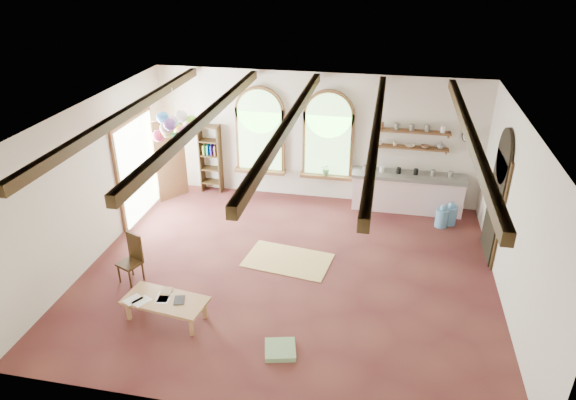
% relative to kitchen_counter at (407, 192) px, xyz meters
% --- Properties ---
extents(floor, '(8.00, 8.00, 0.00)m').
position_rel_kitchen_counter_xyz_m(floor, '(-2.30, -3.20, -0.48)').
color(floor, brown).
rests_on(floor, ground).
extents(ceiling_beams, '(6.20, 6.80, 0.18)m').
position_rel_kitchen_counter_xyz_m(ceiling_beams, '(-2.30, -3.20, 2.62)').
color(ceiling_beams, '#3E2A13').
rests_on(ceiling_beams, ceiling).
extents(window_left, '(1.30, 0.28, 2.20)m').
position_rel_kitchen_counter_xyz_m(window_left, '(-3.70, 0.23, 1.16)').
color(window_left, brown).
rests_on(window_left, floor).
extents(window_right, '(1.30, 0.28, 2.20)m').
position_rel_kitchen_counter_xyz_m(window_right, '(-2.00, 0.23, 1.16)').
color(window_right, brown).
rests_on(window_right, floor).
extents(left_doorway, '(0.10, 1.90, 2.50)m').
position_rel_kitchen_counter_xyz_m(left_doorway, '(-6.25, -1.40, 0.67)').
color(left_doorway, brown).
rests_on(left_doorway, floor).
extents(right_doorway, '(0.10, 1.30, 2.40)m').
position_rel_kitchen_counter_xyz_m(right_doorway, '(1.65, -1.70, 0.62)').
color(right_doorway, black).
rests_on(right_doorway, floor).
extents(kitchen_counter, '(2.68, 0.62, 0.94)m').
position_rel_kitchen_counter_xyz_m(kitchen_counter, '(0.00, 0.00, 0.00)').
color(kitchen_counter, '#F5CFD1').
rests_on(kitchen_counter, floor).
extents(wall_shelf_lower, '(1.70, 0.24, 0.04)m').
position_rel_kitchen_counter_xyz_m(wall_shelf_lower, '(0.00, 0.18, 1.07)').
color(wall_shelf_lower, brown).
rests_on(wall_shelf_lower, wall_back).
extents(wall_shelf_upper, '(1.70, 0.24, 0.04)m').
position_rel_kitchen_counter_xyz_m(wall_shelf_upper, '(0.00, 0.18, 1.47)').
color(wall_shelf_upper, brown).
rests_on(wall_shelf_upper, wall_back).
extents(wall_clock, '(0.32, 0.04, 0.32)m').
position_rel_kitchen_counter_xyz_m(wall_clock, '(1.25, 0.25, 1.42)').
color(wall_clock, black).
rests_on(wall_clock, wall_back).
extents(bookshelf, '(0.53, 0.32, 1.80)m').
position_rel_kitchen_counter_xyz_m(bookshelf, '(-5.00, 0.12, 0.42)').
color(bookshelf, '#3E2A13').
rests_on(bookshelf, floor).
extents(coffee_table, '(1.51, 0.85, 0.41)m').
position_rel_kitchen_counter_xyz_m(coffee_table, '(-4.10, -5.00, -0.11)').
color(coffee_table, '#B37C52').
rests_on(coffee_table, floor).
extents(side_chair, '(0.51, 0.51, 0.98)m').
position_rel_kitchen_counter_xyz_m(side_chair, '(-5.21, -4.07, -0.19)').
color(side_chair, '#3E2A13').
rests_on(side_chair, floor).
extents(floor_mat, '(1.86, 1.30, 0.02)m').
position_rel_kitchen_counter_xyz_m(floor_mat, '(-2.39, -2.80, -0.47)').
color(floor_mat, tan).
rests_on(floor_mat, floor).
extents(floor_cushion, '(0.59, 0.59, 0.08)m').
position_rel_kitchen_counter_xyz_m(floor_cushion, '(-2.00, -5.42, -0.43)').
color(floor_cushion, '#759C6B').
rests_on(floor_cushion, floor).
extents(water_jug_a, '(0.29, 0.29, 0.56)m').
position_rel_kitchen_counter_xyz_m(water_jug_a, '(0.80, -0.70, -0.24)').
color(water_jug_a, '#5B96C3').
rests_on(water_jug_a, floor).
extents(water_jug_b, '(0.29, 0.29, 0.57)m').
position_rel_kitchen_counter_xyz_m(water_jug_b, '(1.00, -0.54, -0.23)').
color(water_jug_b, '#5B96C3').
rests_on(water_jug_b, floor).
extents(balloon_cluster, '(0.90, 0.96, 1.16)m').
position_rel_kitchen_counter_xyz_m(balloon_cluster, '(-5.06, -1.70, 1.86)').
color(balloon_cluster, silver).
rests_on(balloon_cluster, floor).
extents(table_book, '(0.20, 0.28, 0.02)m').
position_rel_kitchen_counter_xyz_m(table_book, '(-4.26, -4.80, -0.06)').
color(table_book, olive).
rests_on(table_book, coffee_table).
extents(tablet, '(0.24, 0.29, 0.01)m').
position_rel_kitchen_counter_xyz_m(tablet, '(-3.86, -4.98, -0.06)').
color(tablet, black).
rests_on(tablet, coffee_table).
extents(potted_plant_left, '(0.27, 0.23, 0.30)m').
position_rel_kitchen_counter_xyz_m(potted_plant_left, '(-3.70, 0.12, 0.37)').
color(potted_plant_left, '#598C4C').
rests_on(potted_plant_left, window_left).
extents(potted_plant_right, '(0.27, 0.23, 0.30)m').
position_rel_kitchen_counter_xyz_m(potted_plant_right, '(-2.00, 0.12, 0.37)').
color(potted_plant_right, '#598C4C').
rests_on(potted_plant_right, window_right).
extents(shelf_cup_a, '(0.12, 0.10, 0.10)m').
position_rel_kitchen_counter_xyz_m(shelf_cup_a, '(-0.75, 0.18, 1.14)').
color(shelf_cup_a, white).
rests_on(shelf_cup_a, wall_shelf_lower).
extents(shelf_cup_b, '(0.10, 0.10, 0.09)m').
position_rel_kitchen_counter_xyz_m(shelf_cup_b, '(-0.40, 0.18, 1.14)').
color(shelf_cup_b, beige).
rests_on(shelf_cup_b, wall_shelf_lower).
extents(shelf_bowl_a, '(0.22, 0.22, 0.05)m').
position_rel_kitchen_counter_xyz_m(shelf_bowl_a, '(-0.05, 0.18, 1.12)').
color(shelf_bowl_a, beige).
rests_on(shelf_bowl_a, wall_shelf_lower).
extents(shelf_bowl_b, '(0.20, 0.20, 0.06)m').
position_rel_kitchen_counter_xyz_m(shelf_bowl_b, '(0.30, 0.18, 1.12)').
color(shelf_bowl_b, '#8C664C').
rests_on(shelf_bowl_b, wall_shelf_lower).
extents(shelf_vase, '(0.18, 0.18, 0.19)m').
position_rel_kitchen_counter_xyz_m(shelf_vase, '(0.65, 0.18, 1.19)').
color(shelf_vase, slate).
rests_on(shelf_vase, wall_shelf_lower).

